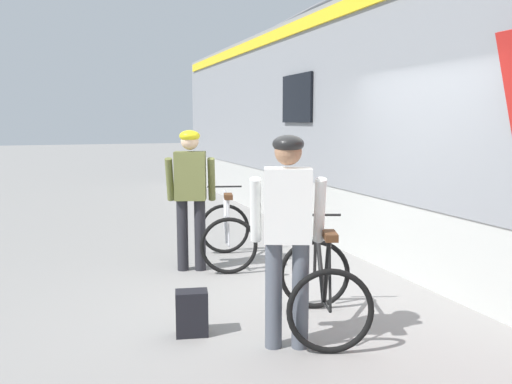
{
  "coord_description": "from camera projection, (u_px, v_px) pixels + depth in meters",
  "views": [
    {
      "loc": [
        -2.37,
        -4.8,
        1.87
      ],
      "look_at": [
        -0.27,
        0.8,
        1.05
      ],
      "focal_mm": 36.31,
      "sensor_mm": 36.0,
      "label": 1
    }
  ],
  "objects": [
    {
      "name": "ground_plane",
      "position": [
        306.0,
        297.0,
        5.53
      ],
      "size": [
        80.0,
        80.0,
        0.0
      ],
      "primitive_type": "plane",
      "color": "gray"
    },
    {
      "name": "cyclist_near_in_olive",
      "position": [
        191.0,
        187.0,
        6.42
      ],
      "size": [
        0.66,
        0.44,
        1.76
      ],
      "color": "#232328",
      "rests_on": "ground"
    },
    {
      "name": "cyclist_far_in_white",
      "position": [
        288.0,
        223.0,
        4.18
      ],
      "size": [
        0.66,
        0.47,
        1.76
      ],
      "color": "#4C515B",
      "rests_on": "ground"
    },
    {
      "name": "bicycle_near_silver",
      "position": [
        227.0,
        233.0,
        6.83
      ],
      "size": [
        0.95,
        1.21,
        0.99
      ],
      "color": "black",
      "rests_on": "ground"
    },
    {
      "name": "bicycle_far_black",
      "position": [
        322.0,
        286.0,
        4.64
      ],
      "size": [
        1.03,
        1.25,
        0.99
      ],
      "color": "black",
      "rests_on": "ground"
    },
    {
      "name": "backpack_on_platform",
      "position": [
        192.0,
        313.0,
        4.54
      ],
      "size": [
        0.31,
        0.23,
        0.4
      ],
      "primitive_type": "cube",
      "rotation": [
        0.0,
        0.0,
        -0.21
      ],
      "color": "black",
      "rests_on": "ground"
    },
    {
      "name": "water_bottle_near_the_bikes",
      "position": [
        273.0,
        268.0,
        6.24
      ],
      "size": [
        0.07,
        0.07,
        0.23
      ],
      "primitive_type": "cylinder",
      "color": "silver",
      "rests_on": "ground"
    }
  ]
}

